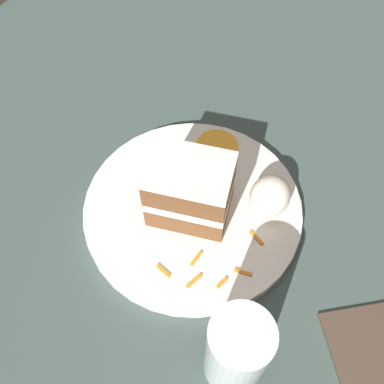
# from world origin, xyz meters

# --- Properties ---
(ground_plane) EXTENTS (6.00, 6.00, 0.00)m
(ground_plane) POSITION_xyz_m (0.00, 0.00, 0.00)
(ground_plane) COLOR black
(ground_plane) RESTS_ON ground
(dining_table) EXTENTS (1.34, 1.13, 0.03)m
(dining_table) POSITION_xyz_m (0.00, 0.00, 0.02)
(dining_table) COLOR #384742
(dining_table) RESTS_ON ground
(plate) EXTENTS (0.30, 0.30, 0.02)m
(plate) POSITION_xyz_m (0.02, -0.00, 0.04)
(plate) COLOR silver
(plate) RESTS_ON dining_table
(cake_slice) EXTENTS (0.10, 0.12, 0.10)m
(cake_slice) POSITION_xyz_m (0.03, -0.00, 0.10)
(cake_slice) COLOR brown
(cake_slice) RESTS_ON plate
(cream_dollop) EXTENTS (0.06, 0.05, 0.05)m
(cream_dollop) POSITION_xyz_m (-0.03, 0.09, 0.07)
(cream_dollop) COLOR silver
(cream_dollop) RESTS_ON plate
(orange_garnish) EXTENTS (0.06, 0.06, 0.01)m
(orange_garnish) POSITION_xyz_m (-0.08, -0.02, 0.05)
(orange_garnish) COLOR orange
(orange_garnish) RESTS_ON plate
(carrot_shreds_scatter) EXTENTS (0.18, 0.21, 0.00)m
(carrot_shreds_scatter) POSITION_xyz_m (0.06, 0.04, 0.05)
(carrot_shreds_scatter) COLOR orange
(carrot_shreds_scatter) RESTS_ON plate
(drinking_glass) EXTENTS (0.07, 0.07, 0.13)m
(drinking_glass) POSITION_xyz_m (0.18, 0.14, 0.09)
(drinking_glass) COLOR silver
(drinking_glass) RESTS_ON dining_table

